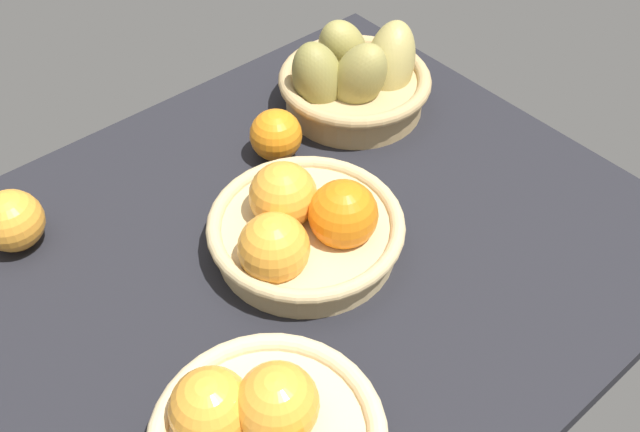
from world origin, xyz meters
The scene contains 5 objects.
market_tray centered at (0.00, 0.00, 1.50)cm, with size 84.00×72.00×3.00cm, color black.
basket_center centered at (0.37, 1.08, 7.03)cm, with size 23.68×23.68×10.73cm.
basket_near_left_pears centered at (-23.51, -16.41, 7.78)cm, with size 23.18×22.30×14.87cm.
loose_orange_front_gap centered at (26.23, -22.65, 6.81)cm, with size 7.62×7.62×7.62cm, color #F49E33.
loose_orange_back_gap centered at (-7.86, -14.97, 6.60)cm, with size 7.20×7.20×7.20cm, color orange.
Camera 1 is at (36.95, 46.60, 68.74)cm, focal length 40.38 mm.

